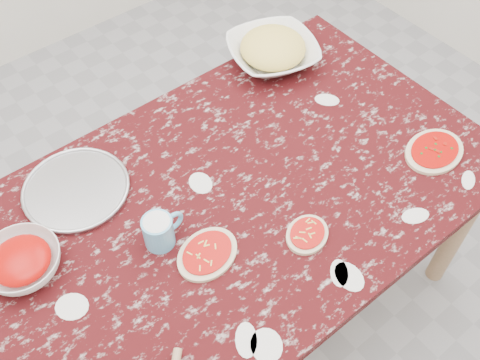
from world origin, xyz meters
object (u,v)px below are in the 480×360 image
object	(u,v)px
pizza_tray	(76,190)
flour_mug	(160,231)
worktable	(240,206)
cheese_bowl	(273,53)
sauce_bowl	(22,263)

from	to	relation	value
pizza_tray	flour_mug	xyz separation A→B (m)	(0.10, -0.31, 0.05)
worktable	flour_mug	size ratio (longest dim) A/B	12.35
cheese_bowl	worktable	bearing A→B (deg)	-139.83
worktable	cheese_bowl	world-z (taller)	cheese_bowl
sauce_bowl	flour_mug	bearing A→B (deg)	-24.63
flour_mug	pizza_tray	bearing A→B (deg)	108.54
worktable	sauce_bowl	world-z (taller)	sauce_bowl
cheese_bowl	flour_mug	size ratio (longest dim) A/B	2.47
sauce_bowl	pizza_tray	bearing A→B (deg)	32.71
flour_mug	cheese_bowl	bearing A→B (deg)	27.73
cheese_bowl	pizza_tray	bearing A→B (deg)	-174.14
worktable	pizza_tray	size ratio (longest dim) A/B	5.04
pizza_tray	flour_mug	size ratio (longest dim) A/B	2.45
worktable	cheese_bowl	distance (m)	0.63
cheese_bowl	flour_mug	bearing A→B (deg)	-152.27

